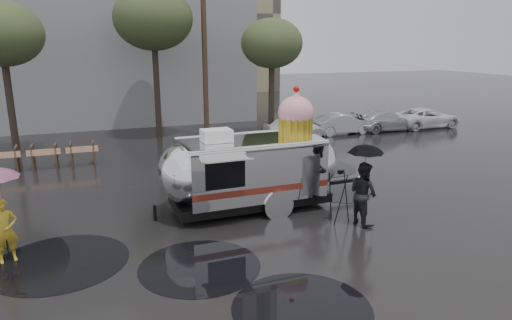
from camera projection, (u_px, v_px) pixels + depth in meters
name	position (u px, v px, depth m)	size (l,w,h in m)	color
ground	(247.00, 242.00, 12.16)	(120.00, 120.00, 0.00)	black
puddles	(241.00, 226.00, 13.18)	(13.05, 12.11, 0.01)	black
grey_building	(75.00, 22.00, 30.96)	(22.00, 12.00, 13.00)	slate
utility_pole	(205.00, 52.00, 24.54)	(1.60, 0.28, 9.00)	#473323
tree_left	(1.00, 35.00, 20.22)	(3.64, 3.64, 6.95)	#382D26
tree_mid	(153.00, 19.00, 24.18)	(4.20, 4.20, 8.03)	#382D26
tree_right	(272.00, 44.00, 24.70)	(3.36, 3.36, 6.42)	#382D26
barricade_row	(45.00, 156.00, 19.20)	(4.30, 0.80, 1.00)	#473323
parked_cars	(368.00, 120.00, 26.83)	(13.20, 1.90, 1.50)	silver
airstream_trailer	(253.00, 166.00, 14.36)	(7.27, 2.84, 3.91)	silver
person_left	(5.00, 231.00, 10.90)	(0.57, 0.38, 1.59)	gold
person_right	(363.00, 193.00, 13.17)	(0.89, 0.50, 1.86)	black
umbrella_black	(365.00, 158.00, 12.91)	(1.26, 1.26, 2.41)	black
tripod	(339.00, 191.00, 13.27)	(0.62, 0.65, 1.60)	black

